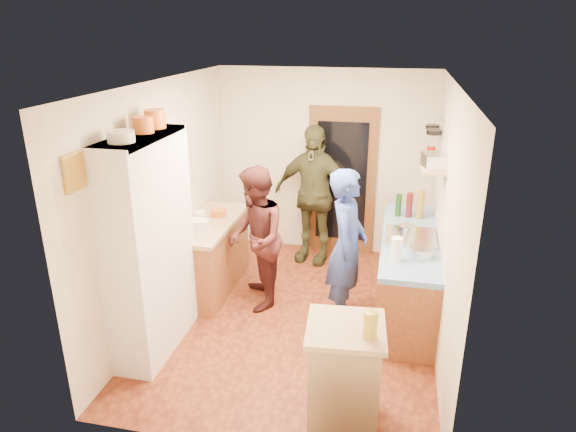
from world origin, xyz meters
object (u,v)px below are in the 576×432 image
(right_counter_base, at_px, (407,274))
(island_base, at_px, (344,377))
(person_back, at_px, (314,195))
(person_hob, at_px, (350,249))
(hutch_body, at_px, (150,247))
(person_left, at_px, (258,237))

(right_counter_base, height_order, island_base, island_base)
(right_counter_base, relative_size, person_back, 1.15)
(right_counter_base, xyz_separation_m, person_back, (-1.28, 1.06, 0.54))
(island_base, relative_size, person_hob, 0.49)
(right_counter_base, distance_m, island_base, 2.06)
(island_base, height_order, person_hob, person_hob)
(person_back, bearing_deg, island_base, -63.31)
(island_base, distance_m, person_hob, 1.63)
(island_base, xyz_separation_m, person_hob, (-0.13, 1.56, 0.45))
(island_base, bearing_deg, person_back, 104.12)
(right_counter_base, relative_size, island_base, 2.56)
(hutch_body, relative_size, person_back, 1.15)
(island_base, distance_m, person_back, 3.20)
(hutch_body, bearing_deg, person_hob, 24.76)
(right_counter_base, distance_m, person_back, 1.75)
(person_back, bearing_deg, person_hob, -54.26)
(person_hob, relative_size, person_back, 0.91)
(person_hob, relative_size, person_left, 1.04)
(hutch_body, xyz_separation_m, person_hob, (1.86, 0.86, -0.22))
(island_base, height_order, person_left, person_left)
(person_left, height_order, person_back, person_back)
(person_left, bearing_deg, right_counter_base, 79.84)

